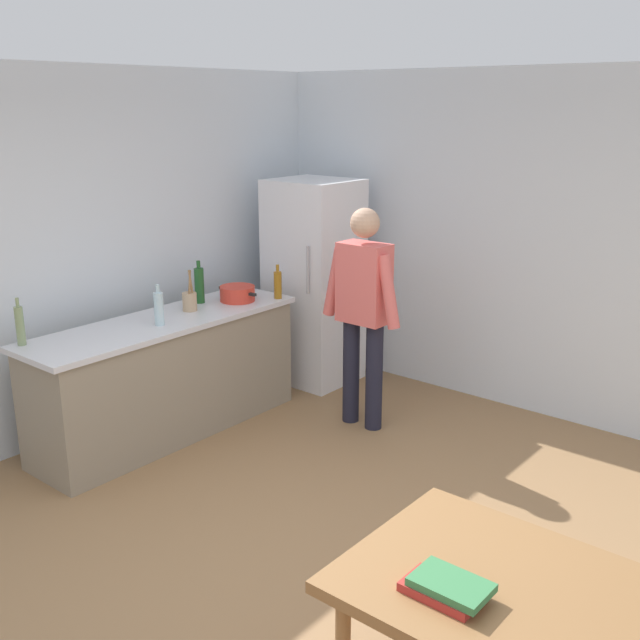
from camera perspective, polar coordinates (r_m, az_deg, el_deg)
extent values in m
plane|color=#936D47|center=(4.18, -1.70, -19.46)|extent=(14.00, 14.00, 0.00)
cube|color=silver|center=(6.07, 17.25, 5.26)|extent=(6.40, 0.12, 2.70)
cube|color=silver|center=(5.67, -20.66, 4.19)|extent=(0.12, 5.60, 2.70)
cube|color=gray|center=(5.76, -11.55, -4.43)|extent=(0.60, 2.12, 0.86)
cube|color=silver|center=(5.62, -11.81, -0.14)|extent=(0.64, 2.20, 0.04)
cube|color=white|center=(6.63, -0.47, 2.90)|extent=(0.70, 0.64, 1.80)
cylinder|color=#B2B2B7|center=(6.19, -0.94, 3.83)|extent=(0.02, 0.02, 0.40)
cylinder|color=#1E1E2D|center=(5.85, 2.39, -3.87)|extent=(0.13, 0.13, 0.84)
cylinder|color=#1E1E2D|center=(5.73, 4.14, -4.35)|extent=(0.13, 0.13, 0.84)
cube|color=#E56660|center=(5.58, 3.38, 2.83)|extent=(0.38, 0.22, 0.60)
sphere|color=tan|center=(5.49, 3.45, 7.40)|extent=(0.22, 0.22, 0.22)
cylinder|color=#E56660|center=(5.70, 1.11, 2.94)|extent=(0.20, 0.09, 0.55)
cylinder|color=#E56660|center=(5.41, 5.26, 2.15)|extent=(0.20, 0.09, 0.55)
cube|color=olive|center=(2.94, 16.23, -20.10)|extent=(1.40, 0.90, 0.05)
cylinder|color=olive|center=(3.63, 8.94, -19.12)|extent=(0.06, 0.06, 0.70)
cylinder|color=red|center=(6.03, -6.31, 2.02)|extent=(0.28, 0.28, 0.12)
cube|color=black|center=(6.14, -7.43, 2.45)|extent=(0.06, 0.03, 0.02)
cube|color=black|center=(5.90, -5.17, 1.95)|extent=(0.06, 0.03, 0.02)
cylinder|color=tan|center=(5.79, -9.91, 1.38)|extent=(0.11, 0.11, 0.14)
cylinder|color=olive|center=(5.75, -9.81, 2.71)|extent=(0.02, 0.05, 0.22)
cylinder|color=olive|center=(5.74, -9.92, 2.69)|extent=(0.02, 0.04, 0.22)
cylinder|color=gray|center=(5.26, -21.90, -0.42)|extent=(0.06, 0.06, 0.26)
cylinder|color=gray|center=(5.22, -22.09, 1.26)|extent=(0.02, 0.02, 0.06)
cylinder|color=silver|center=(5.44, -12.18, 0.83)|extent=(0.07, 0.07, 0.24)
cylinder|color=silver|center=(5.40, -12.28, 2.36)|extent=(0.03, 0.03, 0.06)
cylinder|color=#1E5123|center=(5.99, -9.19, 2.61)|extent=(0.08, 0.08, 0.28)
cylinder|color=#1E5123|center=(5.95, -9.26, 4.20)|extent=(0.03, 0.03, 0.06)
cylinder|color=#996619|center=(6.06, -3.24, 2.67)|extent=(0.06, 0.06, 0.22)
cylinder|color=#996619|center=(6.03, -3.26, 3.96)|extent=(0.03, 0.03, 0.06)
cube|color=#B22D28|center=(2.86, 9.24, -19.74)|extent=(0.28, 0.16, 0.03)
cube|color=#387A47|center=(2.84, 9.97, -19.26)|extent=(0.27, 0.18, 0.03)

